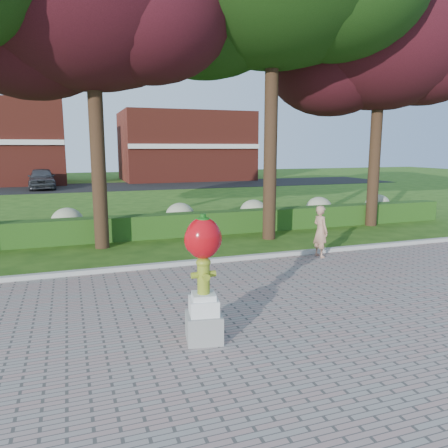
# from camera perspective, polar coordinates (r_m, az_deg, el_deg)

# --- Properties ---
(ground) EXTENTS (100.00, 100.00, 0.00)m
(ground) POSITION_cam_1_polar(r_m,az_deg,el_deg) (8.88, 0.59, -10.38)
(ground) COLOR #254A12
(ground) RESTS_ON ground
(walkway) EXTENTS (40.00, 14.00, 0.04)m
(walkway) POSITION_cam_1_polar(r_m,az_deg,el_deg) (5.68, 15.92, -23.13)
(walkway) COLOR gray
(walkway) RESTS_ON ground
(curb) EXTENTS (40.00, 0.18, 0.15)m
(curb) POSITION_cam_1_polar(r_m,az_deg,el_deg) (11.59, -4.55, -5.14)
(curb) COLOR #ADADA5
(curb) RESTS_ON ground
(lawn_hedge) EXTENTS (24.00, 0.70, 0.80)m
(lawn_hedge) POSITION_cam_1_polar(r_m,az_deg,el_deg) (15.33, -8.47, -0.25)
(lawn_hedge) COLOR #214814
(lawn_hedge) RESTS_ON ground
(hydrangea_row) EXTENTS (20.10, 1.10, 0.99)m
(hydrangea_row) POSITION_cam_1_polar(r_m,az_deg,el_deg) (16.39, -7.21, 0.97)
(hydrangea_row) COLOR tan
(hydrangea_row) RESTS_ON ground
(street) EXTENTS (50.00, 8.00, 0.02)m
(street) POSITION_cam_1_polar(r_m,az_deg,el_deg) (36.06, -15.01, 4.72)
(street) COLOR black
(street) RESTS_ON ground
(building_right) EXTENTS (12.00, 8.00, 6.40)m
(building_right) POSITION_cam_1_polar(r_m,az_deg,el_deg) (43.21, -5.10, 10.06)
(building_right) COLOR maroon
(building_right) RESTS_ON ground
(tree_far_right) EXTENTS (7.88, 6.72, 10.21)m
(tree_far_right) POSITION_cam_1_polar(r_m,az_deg,el_deg) (18.70, 19.46, 21.39)
(tree_far_right) COLOR black
(tree_far_right) RESTS_ON ground
(hydrant_sculpture) EXTENTS (0.64, 0.64, 2.05)m
(hydrant_sculpture) POSITION_cam_1_polar(r_m,az_deg,el_deg) (6.86, -2.70, -6.66)
(hydrant_sculpture) COLOR gray
(hydrant_sculpture) RESTS_ON walkway
(woman) EXTENTS (0.40, 0.56, 1.46)m
(woman) POSITION_cam_1_polar(r_m,az_deg,el_deg) (12.54, 12.48, -0.93)
(woman) COLOR tan
(woman) RESTS_ON walkway
(parked_car) EXTENTS (2.10, 4.73, 1.58)m
(parked_car) POSITION_cam_1_polar(r_m,az_deg,el_deg) (35.65, -22.70, 5.53)
(parked_car) COLOR #393B40
(parked_car) RESTS_ON street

